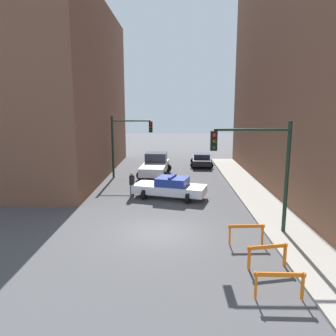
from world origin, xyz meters
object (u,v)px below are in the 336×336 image
object	(u,v)px
barrier_mid	(267,252)
white_truck	(155,165)
parked_car_near	(202,160)
pedestrian_crossing	(132,184)
traffic_light_near	(262,160)
barrier_back	(246,231)
traffic_light_far	(126,138)
police_car	(170,187)
barrier_front	(279,281)

from	to	relation	value
barrier_mid	white_truck	bearing A→B (deg)	106.91
parked_car_near	barrier_mid	distance (m)	21.39
parked_car_near	pedestrian_crossing	bearing A→B (deg)	-112.41
traffic_light_near	barrier_mid	size ratio (longest dim) A/B	3.30
white_truck	barrier_mid	size ratio (longest dim) A/B	3.51
white_truck	barrier_back	bearing A→B (deg)	-67.73
traffic_light_far	parked_car_near	size ratio (longest dim) A/B	1.18
police_car	traffic_light_near	bearing A→B (deg)	-128.59
parked_car_near	barrier_back	bearing A→B (deg)	-85.41
parked_car_near	barrier_mid	xyz separation A→B (m)	(0.62, -21.38, -0.06)
police_car	traffic_light_far	bearing A→B (deg)	47.79
white_truck	parked_car_near	bearing A→B (deg)	50.52
police_car	white_truck	world-z (taller)	white_truck
traffic_light_far	pedestrian_crossing	xyz separation A→B (m)	(1.21, -5.86, -2.54)
traffic_light_near	pedestrian_crossing	world-z (taller)	traffic_light_near
barrier_front	barrier_back	distance (m)	4.17
traffic_light_near	barrier_front	size ratio (longest dim) A/B	3.25
parked_car_near	barrier_back	size ratio (longest dim) A/B	2.75
traffic_light_far	police_car	world-z (taller)	traffic_light_far
traffic_light_far	parked_car_near	xyz separation A→B (m)	(6.86, 5.66, -2.72)
traffic_light_far	barrier_front	bearing A→B (deg)	-67.74
parked_car_near	barrier_mid	size ratio (longest dim) A/B	2.80
white_truck	pedestrian_crossing	size ratio (longest dim) A/B	3.33
pedestrian_crossing	barrier_mid	bearing A→B (deg)	8.03
white_truck	parked_car_near	world-z (taller)	white_truck
traffic_light_far	barrier_back	xyz separation A→B (m)	(7.16, -13.60, -2.78)
traffic_light_near	parked_car_near	world-z (taller)	traffic_light_near
traffic_light_near	barrier_mid	bearing A→B (deg)	-99.35
barrier_front	barrier_mid	world-z (taller)	same
parked_car_near	barrier_front	distance (m)	23.43
police_car	parked_car_near	distance (m)	12.28
traffic_light_far	pedestrian_crossing	size ratio (longest dim) A/B	3.13
traffic_light_near	parked_car_near	size ratio (longest dim) A/B	1.18
pedestrian_crossing	barrier_front	bearing A→B (deg)	2.58
traffic_light_near	white_truck	world-z (taller)	traffic_light_near
traffic_light_far	police_car	size ratio (longest dim) A/B	1.03
traffic_light_near	white_truck	size ratio (longest dim) A/B	0.94
police_car	parked_car_near	world-z (taller)	police_car
parked_car_near	pedestrian_crossing	size ratio (longest dim) A/B	2.65
pedestrian_crossing	barrier_back	size ratio (longest dim) A/B	1.04
barrier_mid	traffic_light_far	bearing A→B (deg)	115.43
pedestrian_crossing	barrier_mid	distance (m)	11.68
barrier_mid	barrier_back	bearing A→B (deg)	98.52
parked_car_near	barrier_front	bearing A→B (deg)	-85.29
police_car	white_truck	distance (m)	7.35
traffic_light_near	police_car	distance (m)	7.95
police_car	barrier_front	world-z (taller)	police_car
traffic_light_near	police_car	xyz separation A→B (m)	(-4.25, 6.11, -2.81)
traffic_light_far	barrier_mid	size ratio (longest dim) A/B	3.30
traffic_light_far	white_truck	bearing A→B (deg)	22.42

